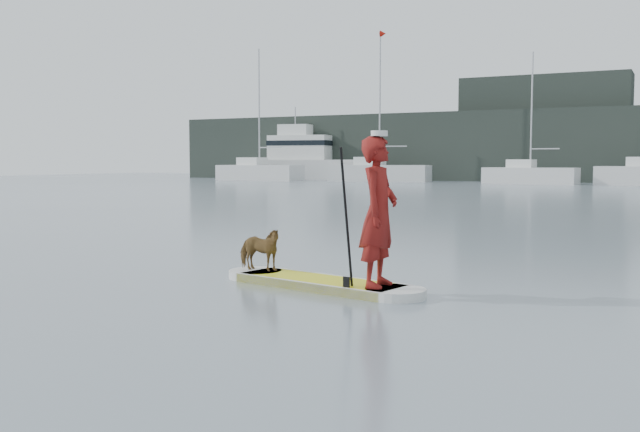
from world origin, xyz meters
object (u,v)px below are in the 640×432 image
at_px(motor_yacht_b, 306,159).
at_px(paddleboard, 320,283).
at_px(dog, 259,249).
at_px(sailboat_a, 259,171).
at_px(sailboat_b, 379,171).
at_px(sailboat_c, 529,174).
at_px(paddler, 379,212).

bearing_deg(motor_yacht_b, paddleboard, -69.51).
height_order(dog, sailboat_a, sailboat_a).
distance_m(dog, motor_yacht_b, 56.12).
distance_m(sailboat_a, motor_yacht_b, 5.35).
height_order(dog, sailboat_b, sailboat_b).
bearing_deg(sailboat_c, motor_yacht_b, 175.15).
relative_size(dog, sailboat_c, 0.08).
distance_m(paddler, motor_yacht_b, 57.49).
distance_m(dog, sailboat_a, 53.09).
relative_size(paddler, sailboat_a, 0.17).
distance_m(paddler, sailboat_b, 51.58).
distance_m(paddleboard, sailboat_a, 53.91).
bearing_deg(sailboat_b, paddler, -72.91).
relative_size(sailboat_b, motor_yacht_b, 1.19).
bearing_deg(dog, paddleboard, -101.14).
height_order(sailboat_a, sailboat_c, sailboat_a).
height_order(dog, motor_yacht_b, motor_yacht_b).
distance_m(paddleboard, paddler, 1.43).
xyz_separation_m(sailboat_a, sailboat_c, (23.30, 1.28, -0.08)).
relative_size(dog, sailboat_b, 0.06).
bearing_deg(dog, sailboat_b, 20.84).
bearing_deg(sailboat_c, paddler, -77.02).
bearing_deg(motor_yacht_b, sailboat_a, -123.11).
height_order(sailboat_b, motor_yacht_b, sailboat_b).
relative_size(sailboat_a, motor_yacht_b, 1.09).
height_order(sailboat_a, motor_yacht_b, sailboat_a).
bearing_deg(motor_yacht_b, sailboat_c, -17.30).
height_order(paddleboard, paddler, paddler).
relative_size(sailboat_c, motor_yacht_b, 0.93).
bearing_deg(sailboat_a, motor_yacht_b, 68.39).
distance_m(dog, sailboat_b, 50.41).
bearing_deg(paddler, sailboat_a, 30.75).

